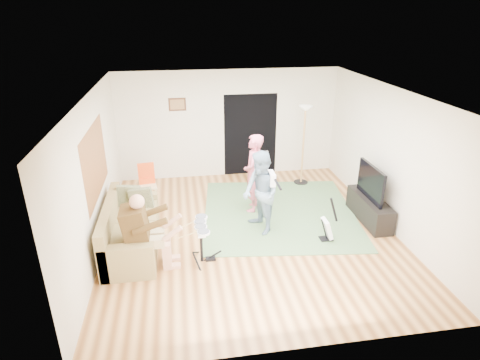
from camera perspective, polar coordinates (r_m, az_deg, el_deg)
name	(u,v)px	position (r m, az deg, el deg)	size (l,w,h in m)	color
floor	(250,231)	(7.93, 1.42, -7.32)	(6.00, 6.00, 0.00)	brown
walls	(251,167)	(7.33, 1.52, 1.81)	(5.50, 6.00, 2.70)	beige
ceiling	(251,93)	(6.96, 1.64, 12.22)	(6.00, 6.00, 0.00)	white
window_blinds	(95,162)	(7.48, -19.91, 2.46)	(2.05, 2.05, 0.00)	#985A2F
doorway	(250,135)	(10.31, 1.48, 6.42)	(2.10, 2.10, 0.00)	black
picture_frame	(177,104)	(9.93, -8.91, 10.57)	(0.42, 0.03, 0.32)	#3F2314
area_rug	(279,213)	(8.64, 5.57, -4.63)	(3.15, 3.25, 0.02)	#4A7044
sofa	(127,233)	(7.58, -15.75, -7.30)	(0.88, 2.14, 0.87)	olive
drummer	(148,239)	(6.86, -12.96, -8.18)	(0.87, 0.49, 1.34)	#493214
drum_kit	(201,244)	(6.94, -5.52, -9.12)	(0.41, 0.73, 0.75)	black
singer	(253,173)	(8.40, 1.92, 0.94)	(0.62, 0.40, 1.69)	#DB5F7A
microphone	(263,154)	(8.29, 3.32, 3.69)	(0.06, 0.06, 0.24)	black
guitarist	(261,193)	(7.59, 2.97, -1.88)	(0.79, 0.61, 1.62)	#6F8BA2
guitar_held	(272,178)	(7.51, 4.51, 0.25)	(0.12, 0.60, 0.26)	white
guitar_spare	(327,228)	(7.71, 12.33, -6.71)	(0.31, 0.28, 0.87)	black
torchiere_lamp	(304,131)	(9.71, 9.11, 6.84)	(0.35, 0.35, 1.95)	black
dining_chair	(148,189)	(9.17, -12.91, -1.28)	(0.42, 0.44, 0.89)	beige
tv_cabinet	(369,209)	(8.63, 17.93, -3.95)	(0.40, 1.40, 0.50)	black
television	(371,182)	(8.36, 18.12, -0.32)	(0.06, 1.02, 0.69)	black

